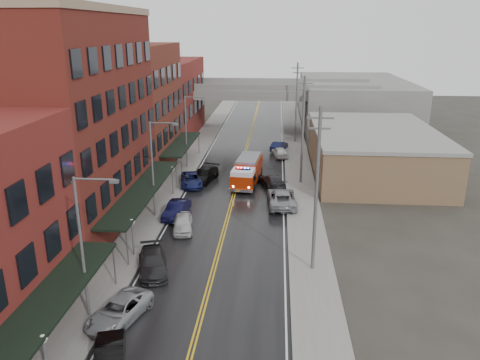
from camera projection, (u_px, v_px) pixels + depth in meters
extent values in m
cube|color=black|center=(233.00, 196.00, 48.95)|extent=(11.00, 160.00, 0.02)
cube|color=slate|center=(165.00, 194.00, 49.48)|extent=(3.00, 160.00, 0.15)
cube|color=slate|center=(304.00, 198.00, 48.37)|extent=(3.00, 160.00, 0.15)
cube|color=gray|center=(180.00, 194.00, 49.36)|extent=(0.30, 160.00, 0.15)
cube|color=gray|center=(288.00, 197.00, 48.50)|extent=(0.30, 160.00, 0.15)
cube|color=#5C2018|center=(73.00, 123.00, 40.53)|extent=(9.00, 20.00, 18.00)
cube|color=#5F271C|center=(134.00, 107.00, 57.58)|extent=(9.00, 15.00, 15.00)
cube|color=maroon|center=(167.00, 99.00, 74.62)|extent=(9.00, 20.00, 12.00)
cube|color=brown|center=(373.00, 152.00, 56.43)|extent=(14.00, 22.00, 5.00)
cube|color=slate|center=(353.00, 102.00, 84.24)|extent=(18.00, 30.00, 8.00)
cube|color=black|center=(40.00, 312.00, 23.95)|extent=(2.60, 16.00, 0.18)
cylinder|color=slate|center=(114.00, 267.00, 31.53)|extent=(0.10, 0.10, 3.00)
cube|color=black|center=(143.00, 190.00, 41.96)|extent=(2.60, 18.00, 0.18)
cylinder|color=slate|center=(127.00, 248.00, 34.19)|extent=(0.10, 0.10, 3.00)
cylinder|color=slate|center=(176.00, 177.00, 50.48)|extent=(0.10, 0.10, 3.00)
cube|color=black|center=(182.00, 144.00, 58.54)|extent=(2.60, 13.00, 0.18)
cylinder|color=slate|center=(181.00, 169.00, 53.13)|extent=(0.10, 0.10, 3.00)
cylinder|color=slate|center=(199.00, 144.00, 64.69)|extent=(0.10, 0.10, 3.00)
sphere|color=silver|center=(43.00, 339.00, 22.01)|extent=(0.44, 0.44, 0.44)
cylinder|color=#59595B|center=(133.00, 240.00, 35.74)|extent=(0.14, 0.14, 2.80)
sphere|color=silver|center=(132.00, 222.00, 35.27)|extent=(0.44, 0.44, 0.44)
cylinder|color=#59595B|center=(173.00, 182.00, 49.00)|extent=(0.14, 0.14, 2.80)
sphere|color=silver|center=(172.00, 169.00, 48.53)|extent=(0.44, 0.44, 0.44)
cylinder|color=#59595B|center=(82.00, 250.00, 27.22)|extent=(0.18, 0.18, 9.00)
cylinder|color=#59595B|center=(95.00, 179.00, 25.77)|extent=(2.40, 0.12, 0.12)
cube|color=#59595B|center=(114.00, 181.00, 25.71)|extent=(0.50, 0.22, 0.18)
cylinder|color=#59595B|center=(153.00, 171.00, 42.38)|extent=(0.18, 0.18, 9.00)
cylinder|color=#59595B|center=(163.00, 123.00, 40.92)|extent=(2.40, 0.12, 0.12)
cube|color=#59595B|center=(175.00, 124.00, 40.87)|extent=(0.50, 0.22, 0.18)
cylinder|color=#59595B|center=(186.00, 133.00, 57.54)|extent=(0.18, 0.18, 9.00)
cylinder|color=#59595B|center=(194.00, 97.00, 56.08)|extent=(2.40, 0.12, 0.12)
cube|color=#59595B|center=(204.00, 98.00, 56.03)|extent=(0.50, 0.22, 0.18)
cylinder|color=#59595B|center=(316.00, 192.00, 32.33)|extent=(0.24, 0.24, 12.00)
cube|color=#59595B|center=(320.00, 118.00, 30.71)|extent=(1.80, 0.12, 0.12)
cube|color=#59595B|center=(320.00, 128.00, 30.93)|extent=(1.40, 0.12, 0.12)
cylinder|color=#59595B|center=(303.00, 131.00, 51.28)|extent=(0.24, 0.24, 12.00)
cube|color=#59595B|center=(305.00, 83.00, 49.66)|extent=(1.80, 0.12, 0.12)
cube|color=#59595B|center=(304.00, 90.00, 49.88)|extent=(1.40, 0.12, 0.12)
cylinder|color=#59595B|center=(296.00, 103.00, 70.22)|extent=(0.24, 0.24, 12.00)
cube|color=#59595B|center=(298.00, 68.00, 68.61)|extent=(1.80, 0.12, 0.12)
cube|color=#59595B|center=(298.00, 73.00, 68.83)|extent=(1.40, 0.12, 0.12)
cube|color=slate|center=(251.00, 92.00, 77.17)|extent=(40.00, 10.00, 1.50)
cube|color=slate|center=(186.00, 113.00, 79.17)|extent=(1.60, 8.00, 6.00)
cube|color=slate|center=(317.00, 115.00, 77.50)|extent=(1.60, 8.00, 6.00)
cube|color=#9E2307|center=(249.00, 168.00, 53.65)|extent=(2.99, 5.64, 2.07)
cube|color=#9E2307|center=(243.00, 180.00, 50.15)|extent=(2.71, 2.79, 1.48)
cube|color=silver|center=(243.00, 172.00, 49.84)|extent=(2.56, 2.59, 0.49)
cube|color=black|center=(243.00, 177.00, 50.24)|extent=(2.63, 1.82, 0.79)
cube|color=slate|center=(249.00, 158.00, 53.28)|extent=(2.71, 5.22, 0.30)
cube|color=black|center=(243.00, 169.00, 49.74)|extent=(1.60, 0.43, 0.14)
sphere|color=#FF0C0C|center=(238.00, 168.00, 49.81)|extent=(0.20, 0.20, 0.20)
sphere|color=#1933FF|center=(248.00, 168.00, 49.62)|extent=(0.20, 0.20, 0.20)
cylinder|color=black|center=(233.00, 187.00, 50.47)|extent=(1.01, 0.44, 0.99)
cylinder|color=black|center=(253.00, 188.00, 50.10)|extent=(1.01, 0.44, 0.99)
cylinder|color=black|center=(239.00, 177.00, 53.69)|extent=(1.01, 0.44, 0.99)
cylinder|color=black|center=(257.00, 178.00, 53.32)|extent=(1.01, 0.44, 0.99)
cylinder|color=black|center=(242.00, 171.00, 56.00)|extent=(1.01, 0.44, 0.99)
cylinder|color=black|center=(260.00, 172.00, 55.63)|extent=(1.01, 0.44, 0.99)
imported|color=black|center=(110.00, 359.00, 23.95)|extent=(2.61, 4.44, 1.38)
imported|color=#94979C|center=(119.00, 311.00, 28.06)|extent=(3.55, 5.29, 1.35)
imported|color=#232326|center=(153.00, 263.00, 33.72)|extent=(3.29, 5.24, 1.41)
imported|color=silver|center=(183.00, 223.00, 40.60)|extent=(2.33, 4.34, 1.40)
imported|color=black|center=(177.00, 209.00, 43.50)|extent=(2.08, 4.61, 1.47)
imported|color=#151C51|center=(192.00, 180.00, 52.14)|extent=(3.32, 5.42, 1.40)
imported|color=black|center=(204.00, 175.00, 53.55)|extent=(3.37, 5.65, 1.53)
imported|color=gray|center=(282.00, 198.00, 46.22)|extent=(3.09, 6.05, 1.63)
imported|color=#232326|center=(272.00, 181.00, 51.67)|extent=(3.45, 5.35, 1.44)
imported|color=silver|center=(280.00, 152.00, 63.64)|extent=(2.57, 4.41, 1.41)
imported|color=black|center=(279.00, 146.00, 66.99)|extent=(2.68, 4.46, 1.39)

